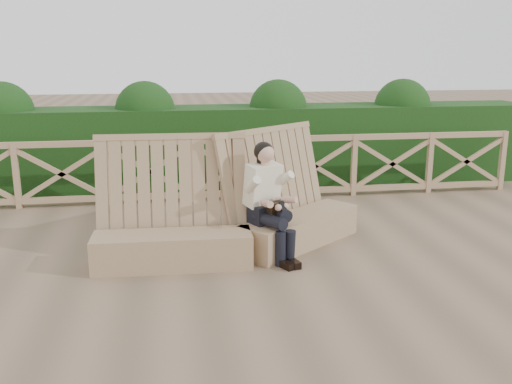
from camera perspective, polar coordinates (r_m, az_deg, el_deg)
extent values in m
plane|color=brown|center=(6.66, 1.41, -8.34)|extent=(60.00, 60.00, 0.00)
cube|color=#987657|center=(6.92, -8.32, -5.75)|extent=(1.90, 0.56, 0.41)
cube|color=#987657|center=(7.01, -8.44, -0.58)|extent=(1.90, 0.50, 1.53)
cube|color=#987657|center=(7.63, 4.38, -3.77)|extent=(1.79, 1.55, 0.41)
cube|color=#987657|center=(7.65, 2.89, 0.76)|extent=(1.75, 1.50, 1.53)
cube|color=black|center=(7.19, 0.92, -2.15)|extent=(0.47, 0.42, 0.23)
cube|color=beige|center=(7.14, 0.68, 0.73)|extent=(0.52, 0.46, 0.56)
sphere|color=tan|center=(7.02, 0.95, 3.87)|extent=(0.30, 0.30, 0.22)
sphere|color=black|center=(7.04, 0.77, 4.08)|extent=(0.33, 0.33, 0.24)
cylinder|color=black|center=(6.97, 1.38, -2.86)|extent=(0.36, 0.51, 0.16)
cylinder|color=black|center=(7.06, 2.38, -2.01)|extent=(0.36, 0.51, 0.18)
cylinder|color=black|center=(6.88, 2.46, -5.74)|extent=(0.17, 0.17, 0.41)
cylinder|color=black|center=(6.94, 3.41, -5.58)|extent=(0.17, 0.17, 0.41)
cube|color=black|center=(6.87, 2.94, -7.27)|extent=(0.20, 0.27, 0.09)
cube|color=black|center=(6.91, 3.75, -7.13)|extent=(0.20, 0.27, 0.09)
cube|color=black|center=(7.02, 1.99, -1.64)|extent=(0.25, 0.21, 0.15)
cube|color=black|center=(6.87, 2.72, -1.46)|extent=(0.11, 0.12, 0.13)
cube|color=#997859|center=(9.74, -2.25, 5.21)|extent=(10.10, 0.07, 0.10)
cube|color=#997859|center=(9.92, -2.20, -0.10)|extent=(10.10, 0.07, 0.10)
cube|color=black|center=(10.96, -2.97, 4.60)|extent=(12.00, 1.20, 1.50)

